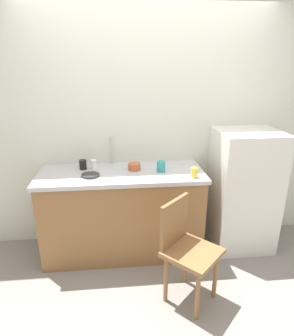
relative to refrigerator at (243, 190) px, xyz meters
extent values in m
plane|color=gray|center=(-1.00, -0.66, -0.64)|extent=(8.00, 8.00, 0.00)
cube|color=silver|center=(-1.00, 0.34, 0.59)|extent=(4.80, 0.10, 2.47)
cube|color=olive|center=(-1.29, -0.01, -0.21)|extent=(1.59, 0.60, 0.87)
cube|color=#B7B7BC|center=(-1.29, -0.01, 0.25)|extent=(1.63, 0.64, 0.04)
cylinder|color=#B7B7BC|center=(-1.38, 0.24, 0.41)|extent=(0.02, 0.02, 0.30)
cube|color=silver|center=(0.00, 0.00, 0.00)|extent=(0.63, 0.57, 1.29)
cylinder|color=olive|center=(-0.74, -0.99, -0.42)|extent=(0.04, 0.04, 0.45)
cylinder|color=olive|center=(-0.53, -0.77, -0.42)|extent=(0.04, 0.04, 0.45)
cylinder|color=olive|center=(-0.95, -0.77, -0.42)|extent=(0.04, 0.04, 0.45)
cylinder|color=olive|center=(-0.74, -0.56, -0.42)|extent=(0.04, 0.04, 0.45)
cube|color=olive|center=(-0.74, -0.77, -0.17)|extent=(0.57, 0.57, 0.04)
cube|color=olive|center=(-0.87, -0.64, 0.05)|extent=(0.28, 0.27, 0.40)
cylinder|color=#B25B33|center=(-1.16, 0.03, 0.30)|extent=(0.12, 0.12, 0.07)
cylinder|color=#2D2D2D|center=(-1.58, -0.10, 0.28)|extent=(0.17, 0.17, 0.02)
cylinder|color=yellow|center=(-0.61, -0.23, 0.31)|extent=(0.06, 0.06, 0.09)
cylinder|color=black|center=(-1.67, 0.11, 0.31)|extent=(0.07, 0.07, 0.10)
cylinder|color=teal|center=(-0.90, -0.04, 0.32)|extent=(0.08, 0.08, 0.10)
cylinder|color=white|center=(-1.57, 0.12, 0.31)|extent=(0.06, 0.06, 0.09)
camera|label=1|loc=(-1.30, -2.70, 1.28)|focal=30.89mm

